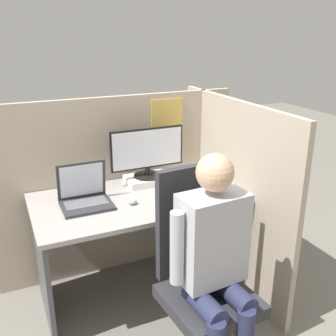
# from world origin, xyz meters

# --- Properties ---
(ground_plane) EXTENTS (12.00, 12.00, 0.00)m
(ground_plane) POSITION_xyz_m (0.00, 0.00, 0.00)
(ground_plane) COLOR slate
(cubicle_panel_back) EXTENTS (1.87, 0.05, 1.37)m
(cubicle_panel_back) POSITION_xyz_m (0.00, 0.78, 0.69)
(cubicle_panel_back) COLOR tan
(cubicle_panel_back) RESTS_ON ground
(cubicle_panel_right) EXTENTS (0.04, 1.40, 1.37)m
(cubicle_panel_right) POSITION_xyz_m (0.71, 0.30, 0.68)
(cubicle_panel_right) COLOR tan
(cubicle_panel_right) RESTS_ON ground
(desk) EXTENTS (1.37, 0.75, 0.75)m
(desk) POSITION_xyz_m (0.00, 0.38, 0.56)
(desk) COLOR #9E9993
(desk) RESTS_ON ground
(paper_box) EXTENTS (0.32, 0.22, 0.05)m
(paper_box) POSITION_xyz_m (0.16, 0.59, 0.78)
(paper_box) COLOR white
(paper_box) RESTS_ON desk
(monitor) EXTENTS (0.54, 0.21, 0.36)m
(monitor) POSITION_xyz_m (0.16, 0.59, 0.99)
(monitor) COLOR black
(monitor) RESTS_ON paper_box
(laptop) EXTENTS (0.31, 0.26, 0.27)m
(laptop) POSITION_xyz_m (-0.34, 0.40, 0.81)
(laptop) COLOR #2D2D33
(laptop) RESTS_ON desk
(mouse) EXTENTS (0.06, 0.05, 0.03)m
(mouse) POSITION_xyz_m (-0.06, 0.28, 0.77)
(mouse) COLOR gray
(mouse) RESTS_ON desk
(stapler) EXTENTS (0.04, 0.16, 0.06)m
(stapler) POSITION_xyz_m (0.61, 0.39, 0.78)
(stapler) COLOR black
(stapler) RESTS_ON desk
(carrot_toy) EXTENTS (0.04, 0.12, 0.04)m
(carrot_toy) POSITION_xyz_m (0.12, 0.17, 0.77)
(carrot_toy) COLOR orange
(carrot_toy) RESTS_ON desk
(office_chair) EXTENTS (0.53, 0.57, 1.13)m
(office_chair) POSITION_xyz_m (0.13, -0.28, 0.56)
(office_chair) COLOR #2D2D33
(office_chair) RESTS_ON ground
(person) EXTENTS (0.48, 0.41, 1.27)m
(person) POSITION_xyz_m (0.12, -0.45, 0.74)
(person) COLOR #282D4C
(person) RESTS_ON ground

